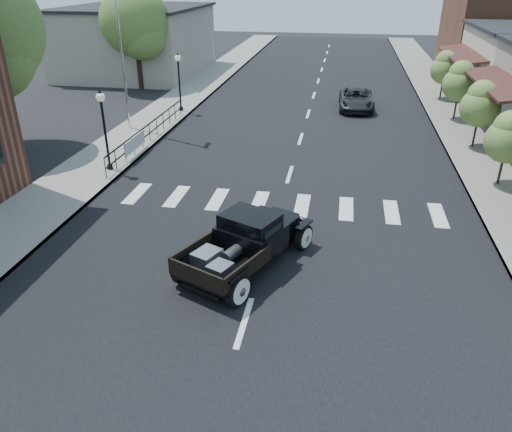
# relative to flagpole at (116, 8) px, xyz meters

# --- Properties ---
(ground) EXTENTS (120.00, 120.00, 0.00)m
(ground) POSITION_rel_flagpole_xyz_m (9.20, -12.00, -6.13)
(ground) COLOR black
(ground) RESTS_ON ground
(road) EXTENTS (14.00, 80.00, 0.02)m
(road) POSITION_rel_flagpole_xyz_m (9.20, 3.00, -6.12)
(road) COLOR black
(road) RESTS_ON ground
(road_markings) EXTENTS (12.00, 60.00, 0.06)m
(road_markings) POSITION_rel_flagpole_xyz_m (9.20, -2.00, -6.13)
(road_markings) COLOR silver
(road_markings) RESTS_ON ground
(sidewalk_left) EXTENTS (3.00, 80.00, 0.15)m
(sidewalk_left) POSITION_rel_flagpole_xyz_m (0.70, 3.00, -6.06)
(sidewalk_left) COLOR gray
(sidewalk_left) RESTS_ON ground
(sidewalk_right) EXTENTS (3.00, 80.00, 0.15)m
(sidewalk_right) POSITION_rel_flagpole_xyz_m (17.70, 3.00, -6.06)
(sidewalk_right) COLOR gray
(sidewalk_right) RESTS_ON ground
(low_building_left) EXTENTS (10.00, 12.00, 5.00)m
(low_building_left) POSITION_rel_flagpole_xyz_m (-5.80, 16.00, -3.63)
(low_building_left) COLOR #9F9585
(low_building_left) RESTS_ON ground
(railing) EXTENTS (0.08, 10.00, 1.00)m
(railing) POSITION_rel_flagpole_xyz_m (1.90, -2.00, -5.48)
(railing) COLOR black
(railing) RESTS_ON sidewalk_left
(banner) EXTENTS (0.04, 2.20, 0.60)m
(banner) POSITION_rel_flagpole_xyz_m (1.98, -4.00, -5.68)
(banner) COLOR silver
(banner) RESTS_ON sidewalk_left
(lamp_post_b) EXTENTS (0.36, 0.36, 3.36)m
(lamp_post_b) POSITION_rel_flagpole_xyz_m (1.60, -6.00, -4.30)
(lamp_post_b) COLOR black
(lamp_post_b) RESTS_ON sidewalk_left
(lamp_post_c) EXTENTS (0.36, 0.36, 3.36)m
(lamp_post_c) POSITION_rel_flagpole_xyz_m (1.60, 4.00, -4.30)
(lamp_post_c) COLOR black
(lamp_post_c) RESTS_ON sidewalk_left
(flagpole) EXTENTS (0.12, 0.12, 11.97)m
(flagpole) POSITION_rel_flagpole_xyz_m (0.00, 0.00, 0.00)
(flagpole) COLOR silver
(flagpole) RESTS_ON sidewalk_left
(big_tree_far) EXTENTS (4.78, 4.78, 7.02)m
(big_tree_far) POSITION_rel_flagpole_xyz_m (-3.30, 10.00, -2.62)
(big_tree_far) COLOR #4D6B2E
(big_tree_far) RESTS_ON ground
(small_tree_b) EXTENTS (1.69, 1.69, 2.82)m
(small_tree_b) POSITION_rel_flagpole_xyz_m (17.50, -4.89, -4.57)
(small_tree_b) COLOR #5C7837
(small_tree_b) RESTS_ON sidewalk_right
(small_tree_c) EXTENTS (1.82, 1.82, 3.03)m
(small_tree_c) POSITION_rel_flagpole_xyz_m (17.50, -0.17, -4.47)
(small_tree_c) COLOR #5C7837
(small_tree_c) RESTS_ON sidewalk_right
(small_tree_d) EXTENTS (1.86, 1.86, 3.11)m
(small_tree_d) POSITION_rel_flagpole_xyz_m (17.50, 4.88, -4.43)
(small_tree_d) COLOR #5C7837
(small_tree_d) RESTS_ON sidewalk_right
(small_tree_e) EXTENTS (1.76, 1.76, 2.94)m
(small_tree_e) POSITION_rel_flagpole_xyz_m (17.50, 9.93, -4.51)
(small_tree_e) COLOR #5C7837
(small_tree_e) RESTS_ON sidewalk_right
(hotrod_pickup) EXTENTS (3.97, 5.23, 1.64)m
(hotrod_pickup) POSITION_rel_flagpole_xyz_m (8.75, -12.43, -5.31)
(hotrod_pickup) COLOR black
(hotrod_pickup) RESTS_ON ground
(second_car) EXTENTS (2.15, 4.44, 1.22)m
(second_car) POSITION_rel_flagpole_xyz_m (11.99, 6.70, -5.52)
(second_car) COLOR black
(second_car) RESTS_ON ground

